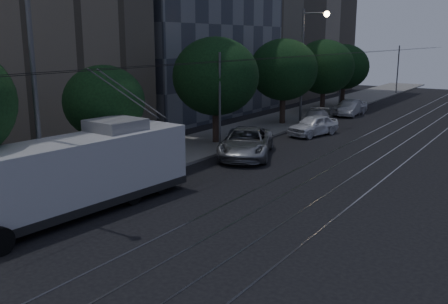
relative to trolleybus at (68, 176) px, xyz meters
name	(u,v)px	position (x,y,z in m)	size (l,w,h in m)	color
ground	(190,218)	(4.10, 2.33, -1.59)	(120.00, 120.00, 0.00)	black
sidewalk	(267,125)	(-3.40, 22.33, -1.51)	(5.00, 90.00, 0.15)	gray
tram_rails	(395,140)	(6.60, 22.33, -1.58)	(4.52, 90.00, 0.02)	gray
overhead_wires	(297,84)	(-0.87, 22.33, 1.88)	(2.23, 90.00, 6.00)	black
trolleybus	(68,176)	(0.00, 0.00, 0.00)	(3.24, 11.61, 5.63)	silver
pickup_silver	(246,143)	(0.63, 12.39, -0.75)	(2.77, 6.00, 1.67)	#9D9FA4
car_white_a	(313,125)	(1.23, 20.75, -0.86)	(1.73, 4.30, 1.47)	white
car_white_b	(315,118)	(-0.20, 24.48, -0.95)	(1.80, 4.42, 1.28)	#B7B6BB
car_white_c	(350,109)	(0.20, 31.33, -0.96)	(1.33, 3.81, 1.26)	silver
car_white_d	(349,107)	(-0.07, 31.88, -0.84)	(1.78, 4.42, 1.51)	white
tree_1	(104,102)	(-2.40, 4.30, 2.24)	(3.84, 3.84, 5.58)	#30221A
tree_2	(216,76)	(-2.90, 14.41, 2.82)	(5.56, 5.56, 6.92)	#30221A
tree_3	(284,70)	(-2.64, 23.52, 2.80)	(5.37, 5.37, 6.82)	#30221A
tree_4	(324,67)	(-2.40, 31.21, 2.69)	(5.46, 5.46, 6.75)	#30221A
tree_5	(344,67)	(-2.40, 36.40, 2.47)	(4.93, 4.93, 6.29)	#30221A
streetlamp_near	(38,46)	(-0.81, -0.27, 4.90)	(2.60, 0.44, 10.85)	#5C5C5E
streetlamp_far	(307,55)	(-1.30, 24.89, 3.93)	(2.22, 0.44, 9.07)	#5C5C5E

